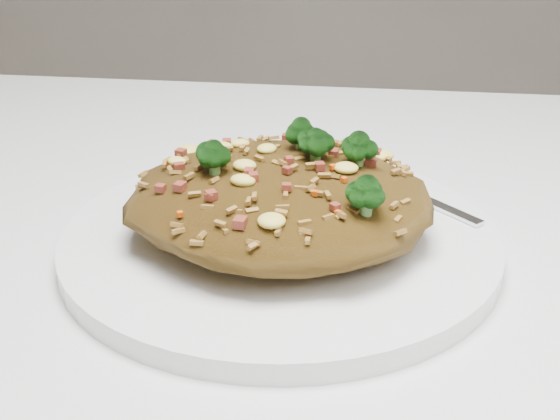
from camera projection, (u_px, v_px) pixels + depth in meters
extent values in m
cube|color=silver|center=(427.00, 311.00, 0.48)|extent=(1.20, 0.80, 0.04)
cylinder|color=white|center=(280.00, 241.00, 0.50)|extent=(0.28, 0.28, 0.01)
ellipsoid|color=brown|center=(280.00, 200.00, 0.49)|extent=(0.19, 0.18, 0.04)
ellipsoid|color=#093407|center=(214.00, 155.00, 0.47)|extent=(0.02, 0.02, 0.02)
ellipsoid|color=#093407|center=(367.00, 194.00, 0.43)|extent=(0.02, 0.02, 0.02)
ellipsoid|color=#093407|center=(359.00, 148.00, 0.49)|extent=(0.02, 0.02, 0.02)
ellipsoid|color=#093407|center=(301.00, 133.00, 0.51)|extent=(0.02, 0.02, 0.02)
ellipsoid|color=#093407|center=(316.00, 142.00, 0.49)|extent=(0.02, 0.02, 0.02)
cube|color=silver|center=(441.00, 207.00, 0.53)|extent=(0.08, 0.07, 0.00)
cube|color=silver|center=(344.00, 164.00, 0.60)|extent=(0.04, 0.04, 0.00)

